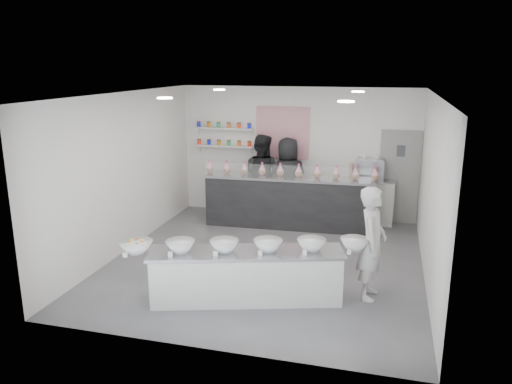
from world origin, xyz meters
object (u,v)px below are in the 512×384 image
Objects in this scene: prep_counter at (246,276)px; espresso_ledge at (363,201)px; back_bar at (289,202)px; espresso_machine at (370,169)px; woman_prep at (372,243)px; staff_left at (261,176)px; staff_right at (288,179)px.

espresso_ledge is at bearing 54.36° from prep_counter.
espresso_machine is at bearing 20.67° from back_bar.
woman_prep is 4.44m from staff_left.
back_bar is at bearing 74.27° from prep_counter.
espresso_ledge reaches higher than prep_counter.
staff_right is at bearing 102.21° from back_bar.
staff_right reaches higher than woman_prep.
staff_left reaches higher than staff_right.
staff_left is at bearing -175.55° from espresso_ledge.
staff_right is at bearing 76.04° from prep_counter.
back_bar is 0.67m from staff_right.
espresso_machine is (1.59, 4.35, 0.84)m from prep_counter.
staff_left reaches higher than espresso_ledge.
staff_left is (-0.84, 4.17, 0.58)m from prep_counter.
prep_counter is 1.66× the size of woman_prep.
espresso_machine reaches higher than espresso_ledge.
woman_prep is at bearing -86.79° from espresso_machine.
back_bar is at bearing -155.25° from espresso_ledge.
espresso_machine is at bearing -166.22° from staff_left.
espresso_ledge is (1.47, 4.35, 0.11)m from prep_counter.
staff_left is (-2.64, 3.57, 0.10)m from woman_prep.
espresso_ledge is 2.23× the size of espresso_machine.
staff_left is at bearing -24.63° from staff_right.
back_bar is 1.87× the size of staff_left.
back_bar reaches higher than prep_counter.
prep_counter is at bearing -91.36° from back_bar.
back_bar is at bearing 35.40° from woman_prep.
espresso_machine is at bearing 161.07° from staff_right.
prep_counter is at bearing 112.12° from woman_prep.
staff_left reaches higher than espresso_machine.
espresso_ledge is at bearing 8.66° from woman_prep.
prep_counter is 4.79× the size of espresso_machine.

